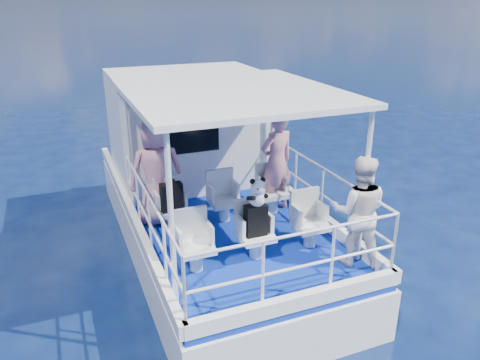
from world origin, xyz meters
name	(u,v)px	position (x,y,z in m)	size (l,w,h in m)	color
ground	(229,271)	(0.00, 0.00, 0.00)	(2000.00, 2000.00, 0.00)	#08143D
hull	(211,245)	(0.00, 1.00, 0.00)	(3.00, 7.00, 1.60)	white
deck	(210,204)	(0.00, 1.00, 0.85)	(2.90, 6.90, 0.10)	navy
cabin	(187,127)	(0.00, 2.30, 2.00)	(2.85, 2.00, 2.20)	white
canopy	(232,93)	(0.00, -0.20, 3.14)	(3.00, 3.20, 0.08)	white
canopy_posts	(234,168)	(0.00, -0.25, 2.00)	(2.77, 2.97, 2.20)	white
railings	(242,211)	(0.00, -0.58, 1.40)	(2.84, 3.59, 1.00)	white
seat_port_fwd	(172,219)	(-0.90, 0.20, 1.09)	(0.48, 0.46, 0.38)	silver
seat_center_fwd	(224,210)	(0.00, 0.20, 1.09)	(0.48, 0.46, 0.38)	silver
seat_stbd_fwd	(273,202)	(0.90, 0.20, 1.09)	(0.48, 0.46, 0.38)	silver
seat_port_aft	(196,258)	(-0.90, -1.10, 1.09)	(0.48, 0.46, 0.38)	silver
seat_center_aft	(256,245)	(0.00, -1.10, 1.09)	(0.48, 0.46, 0.38)	silver
seat_stbd_aft	(310,234)	(0.90, -1.10, 1.09)	(0.48, 0.46, 0.38)	silver
passenger_port_fwd	(157,172)	(-1.03, 0.54, 1.80)	(0.67, 0.48, 1.79)	#C17D8F
passenger_stbd_fwd	(277,162)	(0.99, 0.27, 1.79)	(0.65, 0.43, 1.78)	#C78192
passenger_stbd_aft	(358,211)	(1.25, -1.75, 1.70)	(0.78, 0.60, 1.60)	white
backpack_port	(172,197)	(-0.91, 0.13, 1.50)	(0.34, 0.19, 0.45)	black
backpack_center	(256,220)	(-0.02, -1.13, 1.51)	(0.31, 0.17, 0.46)	black
compact_camera	(171,182)	(-0.89, 0.14, 1.76)	(0.10, 0.06, 0.06)	black
panda	(258,192)	(0.00, -1.14, 1.94)	(0.26, 0.22, 0.41)	white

